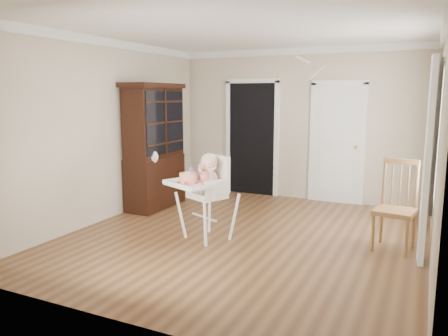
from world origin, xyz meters
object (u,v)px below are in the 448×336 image
at_px(dining_chair, 396,208).
at_px(sippy_cup, 191,173).
at_px(cake, 188,178).
at_px(china_cabinet, 155,146).
at_px(high_chair, 207,188).

bearing_deg(dining_chair, sippy_cup, -157.25).
xyz_separation_m(cake, dining_chair, (2.40, 0.87, -0.33)).
bearing_deg(china_cabinet, sippy_cup, -39.86).
relative_size(cake, sippy_cup, 1.46).
xyz_separation_m(cake, china_cabinet, (-1.42, 1.35, 0.19)).
bearing_deg(high_chair, china_cabinet, 168.79).
relative_size(cake, china_cabinet, 0.14).
distance_m(cake, sippy_cup, 0.25).
height_order(cake, china_cabinet, china_cabinet).
distance_m(china_cabinet, dining_chair, 3.89).
bearing_deg(china_cabinet, high_chair, -35.62).
relative_size(high_chair, sippy_cup, 5.80).
bearing_deg(dining_chair, high_chair, -155.67).
height_order(sippy_cup, dining_chair, dining_chair).
bearing_deg(cake, dining_chair, 19.91).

